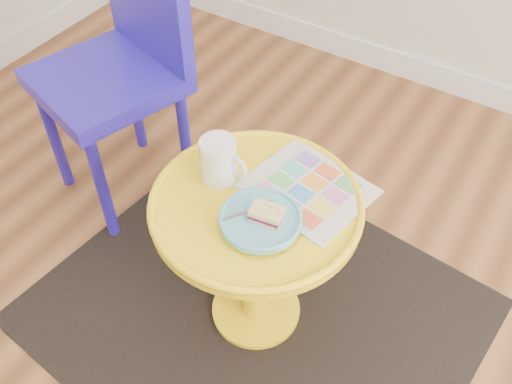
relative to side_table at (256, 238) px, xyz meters
The scene contains 9 objects.
room_walls 0.97m from the side_table, 148.94° to the left, with size 4.00×4.00×4.00m.
rug 0.37m from the side_table, ahead, with size 1.30×1.10×0.01m, color black.
side_table is the anchor object (origin of this frame).
chair 0.78m from the side_table, 157.59° to the left, with size 0.54×0.54×0.97m.
newspaper 0.21m from the side_table, 51.42° to the left, with size 0.30×0.26×0.01m, color silver.
mug 0.25m from the side_table, 168.94° to the left, with size 0.14×0.10×0.13m.
plate 0.18m from the side_table, 49.49° to the right, with size 0.21×0.21×0.02m.
cake_slice 0.21m from the side_table, 39.43° to the right, with size 0.09×0.06×0.04m.
fork 0.19m from the side_table, 74.30° to the right, with size 0.09×0.13×0.00m.
Camera 1 is at (0.32, -0.31, 1.62)m, focal length 40.00 mm.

